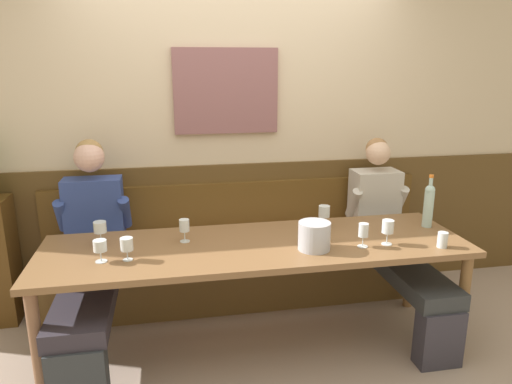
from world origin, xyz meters
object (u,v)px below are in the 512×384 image
object	(u,v)px
wine_bottle_amber_mid	(429,204)
wine_glass_mid_left	(127,245)
wine_glass_near_bucket	(363,232)
water_tumbler_left	(443,240)
dining_table	(257,254)
person_center_right_seat	(391,232)
person_right_seat	(90,251)
ice_bucket	(314,236)
wine_glass_right_end	(100,228)
wall_bench	(241,268)
wine_glass_center_rear	(184,227)
wine_glass_center_front	(324,212)
wine_glass_mid_right	(388,228)
wine_glass_left_end	(100,246)

from	to	relation	value
wine_bottle_amber_mid	wine_glass_mid_left	size ratio (longest dim) A/B	2.72
wine_glass_near_bucket	water_tumbler_left	world-z (taller)	wine_glass_near_bucket
dining_table	person_center_right_seat	size ratio (longest dim) A/B	2.09
person_right_seat	wine_glass_near_bucket	xyz separation A→B (m)	(1.71, -0.49, 0.20)
dining_table	person_right_seat	size ratio (longest dim) A/B	2.01
ice_bucket	wine_glass_right_end	size ratio (longest dim) A/B	1.32
wall_bench	wine_glass_center_rear	bearing A→B (deg)	-129.34
wine_glass_mid_left	wine_glass_center_front	xyz separation A→B (m)	(1.31, 0.36, 0.01)
wine_bottle_amber_mid	wine_glass_mid_right	xyz separation A→B (m)	(-0.43, -0.26, -0.05)
wall_bench	wine_glass_mid_right	xyz separation A→B (m)	(0.81, -0.83, 0.57)
wine_glass_near_bucket	person_center_right_seat	bearing A→B (deg)	48.46
dining_table	wine_glass_center_rear	size ratio (longest dim) A/B	18.10
wine_glass_right_end	wine_glass_near_bucket	size ratio (longest dim) A/B	0.99
dining_table	ice_bucket	world-z (taller)	ice_bucket
person_right_seat	wine_glass_mid_left	world-z (taller)	person_right_seat
wine_glass_center_rear	person_right_seat	bearing A→B (deg)	162.31
wine_glass_center_front	person_center_right_seat	bearing A→B (deg)	9.41
wine_glass_left_end	water_tumbler_left	xyz separation A→B (m)	(2.06, -0.16, -0.05)
person_center_right_seat	wall_bench	bearing A→B (deg)	162.94
wine_glass_near_bucket	wine_glass_mid_right	world-z (taller)	wine_glass_mid_right
person_center_right_seat	wine_glass_mid_left	distance (m)	1.94
wine_glass_mid_right	water_tumbler_left	distance (m)	0.34
wine_glass_mid_left	wine_glass_center_front	distance (m)	1.36
person_right_seat	wine_glass_center_rear	bearing A→B (deg)	-17.69
person_center_right_seat	wine_glass_left_end	bearing A→B (deg)	-167.59
water_tumbler_left	wall_bench	bearing A→B (deg)	140.02
wine_glass_right_end	water_tumbler_left	distance (m)	2.14
wine_glass_mid_left	wine_glass_center_rear	xyz separation A→B (m)	(0.34, 0.24, 0.00)
wine_glass_center_rear	wall_bench	bearing A→B (deg)	50.66
person_right_seat	wine_glass_left_end	size ratio (longest dim) A/B	10.15
person_right_seat	wine_glass_left_end	bearing A→B (deg)	-72.92
person_center_right_seat	wine_glass_center_rear	size ratio (longest dim) A/B	8.66
wine_glass_center_front	wine_glass_right_end	bearing A→B (deg)	-177.37
wine_glass_mid_left	wine_glass_left_end	bearing A→B (deg)	178.49
wine_glass_left_end	water_tumbler_left	world-z (taller)	wine_glass_left_end
person_right_seat	wine_glass_mid_right	world-z (taller)	person_right_seat
dining_table	water_tumbler_left	size ratio (longest dim) A/B	27.61
dining_table	wine_glass_left_end	xyz separation A→B (m)	(-0.94, -0.12, 0.17)
wall_bench	dining_table	distance (m)	0.77
dining_table	wine_glass_near_bucket	bearing A→B (deg)	-15.49
ice_bucket	wine_glass_right_end	distance (m)	1.34
wall_bench	wine_glass_center_rear	xyz separation A→B (m)	(-0.45, -0.55, 0.57)
wine_glass_near_bucket	wine_glass_mid_left	bearing A→B (deg)	177.70
wall_bench	ice_bucket	bearing A→B (deg)	-68.17
person_right_seat	wine_glass_center_rear	world-z (taller)	person_right_seat
person_right_seat	water_tumbler_left	world-z (taller)	person_right_seat
wine_glass_center_rear	wine_glass_left_end	world-z (taller)	wine_glass_center_rear
wine_glass_right_end	wine_glass_near_bucket	bearing A→B (deg)	-12.09
water_tumbler_left	person_right_seat	bearing A→B (deg)	164.83
wine_bottle_amber_mid	wine_glass_near_bucket	size ratio (longest dim) A/B	2.45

